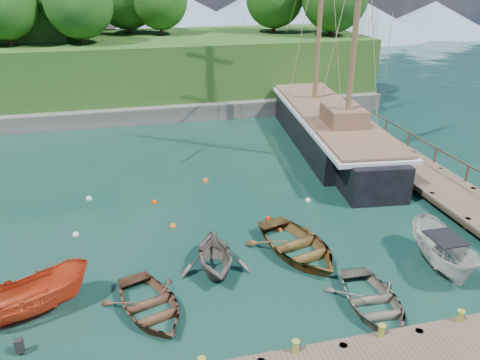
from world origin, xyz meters
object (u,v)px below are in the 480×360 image
at_px(rowboat_3, 372,309).
at_px(rowboat_0, 151,312).
at_px(rowboat_1, 215,270).
at_px(schooner, 327,130).
at_px(rowboat_2, 297,253).
at_px(motorboat_orange, 34,314).
at_px(cabin_boat_white, 440,266).

bearing_deg(rowboat_3, rowboat_0, 170.87).
distance_m(rowboat_1, schooner, 17.42).
height_order(rowboat_2, rowboat_3, rowboat_2).
xyz_separation_m(rowboat_1, rowboat_3, (5.31, -3.88, 0.00)).
distance_m(motorboat_orange, schooner, 23.27).
xyz_separation_m(rowboat_2, rowboat_3, (1.46, -4.23, 0.00)).
distance_m(rowboat_3, cabin_boat_white, 4.56).
xyz_separation_m(rowboat_2, cabin_boat_white, (5.64, -2.42, 0.00)).
bearing_deg(rowboat_1, rowboat_0, -140.86).
distance_m(cabin_boat_white, schooner, 15.69).
relative_size(rowboat_2, cabin_boat_white, 1.10).
bearing_deg(rowboat_2, rowboat_0, -174.11).
height_order(rowboat_3, cabin_boat_white, cabin_boat_white).
height_order(rowboat_0, rowboat_2, rowboat_2).
bearing_deg(rowboat_3, schooner, 75.34).
bearing_deg(rowboat_1, cabin_boat_white, -9.24).
bearing_deg(rowboat_1, schooner, 54.11).
bearing_deg(rowboat_0, cabin_boat_white, -17.67).
xyz_separation_m(rowboat_3, motorboat_orange, (-12.40, 2.71, 0.00)).
xyz_separation_m(rowboat_1, cabin_boat_white, (9.48, -2.07, 0.00)).
bearing_deg(rowboat_3, rowboat_1, 147.09).
height_order(cabin_boat_white, schooner, schooner).
relative_size(motorboat_orange, schooner, 0.17).
relative_size(rowboat_3, motorboat_orange, 0.93).
bearing_deg(rowboat_2, cabin_boat_white, -37.27).
distance_m(rowboat_2, rowboat_3, 4.47).
bearing_deg(cabin_boat_white, rowboat_2, 166.26).
height_order(rowboat_3, schooner, schooner).
bearing_deg(rowboat_3, cabin_boat_white, 26.70).
relative_size(rowboat_0, cabin_boat_white, 0.90).
distance_m(rowboat_2, cabin_boat_white, 6.13).
height_order(rowboat_0, cabin_boat_white, cabin_boat_white).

